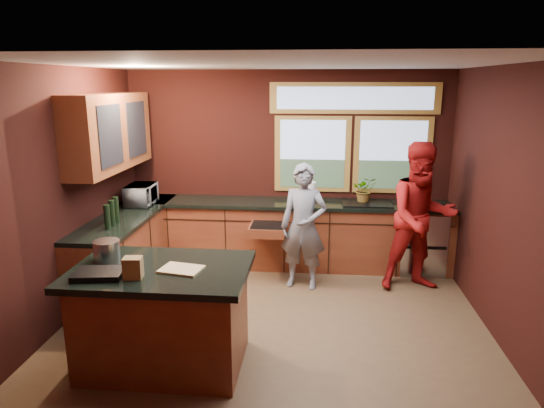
# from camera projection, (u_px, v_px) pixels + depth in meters

# --- Properties ---
(floor) EXTENTS (4.50, 4.50, 0.00)m
(floor) POSITION_uv_depth(u_px,v_px,m) (275.00, 321.00, 5.27)
(floor) COLOR brown
(floor) RESTS_ON ground
(room_shell) EXTENTS (4.52, 4.02, 2.71)m
(room_shell) POSITION_uv_depth(u_px,v_px,m) (223.00, 152.00, 5.20)
(room_shell) COLOR black
(room_shell) RESTS_ON ground
(back_counter) EXTENTS (4.50, 0.64, 0.93)m
(back_counter) POSITION_uv_depth(u_px,v_px,m) (300.00, 234.00, 6.78)
(back_counter) COLOR #5D2216
(back_counter) RESTS_ON floor
(left_counter) EXTENTS (0.64, 2.30, 0.93)m
(left_counter) POSITION_uv_depth(u_px,v_px,m) (128.00, 249.00, 6.15)
(left_counter) COLOR #5D2216
(left_counter) RESTS_ON floor
(island) EXTENTS (1.55, 1.05, 0.95)m
(island) POSITION_uv_depth(u_px,v_px,m) (164.00, 316.00, 4.37)
(island) COLOR #5D2216
(island) RESTS_ON floor
(person_grey) EXTENTS (0.63, 0.47, 1.58)m
(person_grey) POSITION_uv_depth(u_px,v_px,m) (304.00, 227.00, 6.00)
(person_grey) COLOR slate
(person_grey) RESTS_ON floor
(person_red) EXTENTS (1.02, 0.86, 1.85)m
(person_red) POSITION_uv_depth(u_px,v_px,m) (421.00, 218.00, 5.91)
(person_red) COLOR maroon
(person_red) RESTS_ON floor
(microwave) EXTENTS (0.35, 0.51, 0.27)m
(microwave) POSITION_uv_depth(u_px,v_px,m) (141.00, 195.00, 6.48)
(microwave) COLOR #999999
(microwave) RESTS_ON left_counter
(potted_plant) EXTENTS (0.32, 0.28, 0.36)m
(potted_plant) POSITION_uv_depth(u_px,v_px,m) (365.00, 190.00, 6.59)
(potted_plant) COLOR #999999
(potted_plant) RESTS_ON back_counter
(paper_towel) EXTENTS (0.12, 0.12, 0.28)m
(paper_towel) POSITION_uv_depth(u_px,v_px,m) (312.00, 192.00, 6.62)
(paper_towel) COLOR silver
(paper_towel) RESTS_ON back_counter
(cutting_board) EXTENTS (0.39, 0.31, 0.02)m
(cutting_board) POSITION_uv_depth(u_px,v_px,m) (181.00, 269.00, 4.19)
(cutting_board) COLOR tan
(cutting_board) RESTS_ON island
(stock_pot) EXTENTS (0.24, 0.24, 0.18)m
(stock_pot) POSITION_uv_depth(u_px,v_px,m) (107.00, 250.00, 4.43)
(stock_pot) COLOR #B7B7BC
(stock_pot) RESTS_ON island
(paper_bag) EXTENTS (0.16, 0.14, 0.18)m
(paper_bag) POSITION_uv_depth(u_px,v_px,m) (133.00, 268.00, 4.01)
(paper_bag) COLOR brown
(paper_bag) RESTS_ON island
(black_tray) EXTENTS (0.44, 0.33, 0.05)m
(black_tray) POSITION_uv_depth(u_px,v_px,m) (99.00, 274.00, 4.05)
(black_tray) COLOR black
(black_tray) RESTS_ON island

